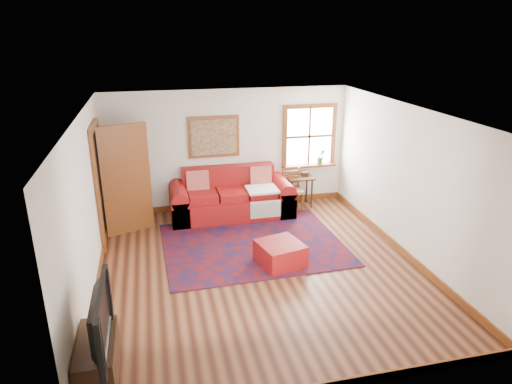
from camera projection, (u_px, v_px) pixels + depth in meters
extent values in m
plane|color=#3B1B0F|center=(259.00, 267.00, 7.35)|extent=(5.50, 5.50, 0.00)
cube|color=silver|center=(228.00, 150.00, 9.44)|extent=(5.00, 0.04, 2.50)
cube|color=silver|center=(326.00, 291.00, 4.40)|extent=(5.00, 0.04, 2.50)
cube|color=silver|center=(86.00, 209.00, 6.39)|extent=(0.04, 5.50, 2.50)
cube|color=silver|center=(408.00, 183.00, 7.45)|extent=(0.04, 5.50, 2.50)
cube|color=white|center=(260.00, 113.00, 6.49)|extent=(5.00, 5.50, 0.04)
cube|color=brown|center=(230.00, 204.00, 9.83)|extent=(5.00, 0.03, 0.12)
cube|color=brown|center=(97.00, 283.00, 6.79)|extent=(0.03, 5.50, 0.12)
cube|color=brown|center=(399.00, 248.00, 7.86)|extent=(0.03, 5.50, 0.12)
cube|color=white|center=(309.00, 136.00, 9.73)|extent=(1.00, 0.02, 1.20)
cube|color=brown|center=(310.00, 106.00, 9.49)|extent=(1.18, 0.06, 0.09)
cube|color=brown|center=(308.00, 165.00, 9.93)|extent=(1.18, 0.06, 0.09)
cube|color=brown|center=(285.00, 138.00, 9.60)|extent=(0.09, 0.06, 1.20)
cube|color=brown|center=(333.00, 135.00, 9.83)|extent=(0.09, 0.06, 1.20)
cube|color=brown|center=(309.00, 136.00, 9.71)|extent=(1.00, 0.04, 0.05)
cube|color=brown|center=(309.00, 165.00, 9.86)|extent=(1.15, 0.20, 0.04)
imported|color=#316925|center=(321.00, 157.00, 9.83)|extent=(0.18, 0.15, 0.33)
cube|color=black|center=(99.00, 187.00, 7.93)|extent=(0.02, 0.90, 2.05)
cube|color=brown|center=(98.00, 197.00, 7.48)|extent=(0.06, 0.09, 2.05)
cube|color=brown|center=(103.00, 178.00, 8.39)|extent=(0.06, 0.09, 2.05)
cube|color=brown|center=(93.00, 126.00, 7.57)|extent=(0.06, 1.08, 0.09)
cube|color=brown|center=(126.00, 180.00, 8.30)|extent=(0.86, 0.35, 2.05)
cube|color=silver|center=(126.00, 175.00, 8.26)|extent=(0.56, 0.22, 1.33)
cube|color=brown|center=(214.00, 137.00, 9.25)|extent=(1.05, 0.04, 0.85)
cube|color=tan|center=(214.00, 137.00, 9.22)|extent=(0.92, 0.03, 0.72)
cube|color=#580C0D|center=(253.00, 244.00, 8.12)|extent=(3.19, 2.58, 0.02)
cube|color=maroon|center=(232.00, 206.00, 9.29)|extent=(2.45, 1.01, 0.43)
cube|color=maroon|center=(228.00, 178.00, 9.46)|extent=(1.91, 0.28, 0.53)
cube|color=maroon|center=(179.00, 208.00, 9.05)|extent=(0.34, 1.01, 0.53)
cube|color=maroon|center=(282.00, 199.00, 9.50)|extent=(0.34, 1.01, 0.53)
cube|color=orange|center=(198.00, 182.00, 9.15)|extent=(0.45, 0.22, 0.47)
cube|color=orange|center=(261.00, 177.00, 9.43)|extent=(0.45, 0.22, 0.47)
cube|color=silver|center=(262.00, 189.00, 9.11)|extent=(0.62, 0.56, 0.04)
cube|color=maroon|center=(280.00, 254.00, 7.38)|extent=(0.80, 0.80, 0.38)
cube|color=#311D10|center=(300.00, 178.00, 9.67)|extent=(0.55, 0.41, 0.04)
cylinder|color=#311D10|center=(292.00, 196.00, 9.59)|extent=(0.04, 0.04, 0.62)
cylinder|color=#311D10|center=(312.00, 194.00, 9.68)|extent=(0.04, 0.04, 0.62)
cylinder|color=#311D10|center=(287.00, 190.00, 9.89)|extent=(0.04, 0.04, 0.62)
cylinder|color=#311D10|center=(307.00, 189.00, 9.98)|extent=(0.04, 0.04, 0.62)
cube|color=tan|center=(292.00, 190.00, 9.52)|extent=(0.43, 0.41, 0.04)
cylinder|color=brown|center=(286.00, 204.00, 9.42)|extent=(0.04, 0.04, 0.42)
cylinder|color=brown|center=(302.00, 203.00, 9.48)|extent=(0.04, 0.04, 0.42)
cylinder|color=brown|center=(282.00, 188.00, 9.65)|extent=(0.04, 0.04, 0.87)
cylinder|color=brown|center=(298.00, 187.00, 9.71)|extent=(0.04, 0.04, 0.87)
cube|color=brown|center=(291.00, 177.00, 9.59)|extent=(0.35, 0.05, 0.26)
cube|color=#311D10|center=(98.00, 360.00, 4.94)|extent=(0.41, 0.90, 0.50)
imported|color=black|center=(92.00, 320.00, 4.66)|extent=(0.15, 1.14, 0.66)
cylinder|color=silver|center=(102.00, 312.00, 5.21)|extent=(0.12, 0.12, 0.18)
cylinder|color=#FFA53F|center=(102.00, 314.00, 5.22)|extent=(0.07, 0.07, 0.12)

